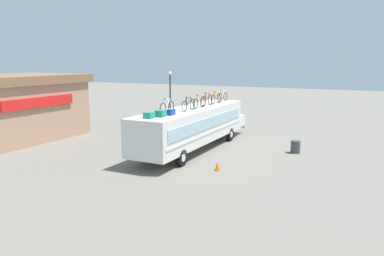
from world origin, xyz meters
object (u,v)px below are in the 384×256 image
object	(u,v)px
luggage_bag_1	(149,115)
trash_bin	(295,147)
rooftop_bicycle_1	(167,107)
rooftop_bicycle_2	(188,105)
traffic_cone	(218,166)
street_lamp	(170,93)
rooftop_bicycle_5	(216,98)
rooftop_bicycle_3	(199,102)
bus	(194,125)
luggage_bag_3	(171,112)
luggage_bag_2	(161,114)
rooftop_bicycle_4	(207,100)
rooftop_bicycle_6	(223,97)

from	to	relation	value
luggage_bag_1	trash_bin	world-z (taller)	luggage_bag_1
rooftop_bicycle_1	rooftop_bicycle_2	distance (m)	1.60
traffic_cone	rooftop_bicycle_1	bearing A→B (deg)	76.16
traffic_cone	street_lamp	size ratio (longest dim) A/B	0.10
traffic_cone	rooftop_bicycle_5	bearing A→B (deg)	23.87
rooftop_bicycle_1	rooftop_bicycle_3	bearing A→B (deg)	-13.60
bus	luggage_bag_3	size ratio (longest dim) A/B	24.22
rooftop_bicycle_2	traffic_cone	distance (m)	4.78
luggage_bag_1	rooftop_bicycle_5	world-z (taller)	rooftop_bicycle_5
street_lamp	luggage_bag_2	bearing A→B (deg)	-152.56
rooftop_bicycle_2	rooftop_bicycle_3	xyz separation A→B (m)	(1.43, -0.03, -0.00)
rooftop_bicycle_5	trash_bin	distance (m)	6.55
rooftop_bicycle_1	trash_bin	distance (m)	8.68
luggage_bag_3	rooftop_bicycle_1	bearing A→B (deg)	42.98
rooftop_bicycle_4	rooftop_bicycle_5	xyz separation A→B (m)	(1.47, -0.03, -0.02)
luggage_bag_1	street_lamp	bearing A→B (deg)	24.97
rooftop_bicycle_4	rooftop_bicycle_6	size ratio (longest dim) A/B	1.05
luggage_bag_3	rooftop_bicycle_2	distance (m)	2.14
luggage_bag_2	trash_bin	size ratio (longest dim) A/B	0.63
luggage_bag_3	rooftop_bicycle_2	world-z (taller)	rooftop_bicycle_2
trash_bin	rooftop_bicycle_5	bearing A→B (deg)	82.30
rooftop_bicycle_1	rooftop_bicycle_3	distance (m)	2.97
luggage_bag_2	rooftop_bicycle_2	xyz separation A→B (m)	(2.95, -0.21, 0.19)
rooftop_bicycle_5	rooftop_bicycle_6	world-z (taller)	rooftop_bicycle_6
bus	trash_bin	distance (m)	6.69
traffic_cone	rooftop_bicycle_3	bearing A→B (deg)	37.67
luggage_bag_2	trash_bin	bearing A→B (deg)	-43.27
luggage_bag_3	street_lamp	xyz separation A→B (m)	(10.71, 6.15, 0.01)
luggage_bag_3	traffic_cone	distance (m)	4.05
luggage_bag_1	bus	bearing A→B (deg)	-1.53
rooftop_bicycle_2	rooftop_bicycle_4	distance (m)	2.84
luggage_bag_3	traffic_cone	world-z (taller)	luggage_bag_3
luggage_bag_2	trash_bin	xyz separation A→B (m)	(6.47, -6.09, -2.58)
luggage_bag_2	rooftop_bicycle_3	distance (m)	4.39
rooftop_bicycle_1	rooftop_bicycle_2	bearing A→B (deg)	-24.62
bus	traffic_cone	xyz separation A→B (m)	(-3.82, -3.30, -1.44)
bus	rooftop_bicycle_3	distance (m)	1.54
luggage_bag_2	trash_bin	distance (m)	9.25
trash_bin	street_lamp	size ratio (longest dim) A/B	0.16
luggage_bag_1	traffic_cone	bearing A→B (deg)	-69.03
luggage_bag_3	rooftop_bicycle_2	size ratio (longest dim) A/B	0.31
luggage_bag_1	rooftop_bicycle_3	world-z (taller)	rooftop_bicycle_3
trash_bin	traffic_cone	bearing A→B (deg)	153.42
rooftop_bicycle_3	street_lamp	distance (m)	9.49
rooftop_bicycle_4	traffic_cone	size ratio (longest dim) A/B	3.84
trash_bin	street_lamp	distance (m)	13.35
rooftop_bicycle_6	luggage_bag_1	bearing A→B (deg)	177.37
rooftop_bicycle_2	trash_bin	distance (m)	7.40
bus	street_lamp	world-z (taller)	street_lamp
rooftop_bicycle_2	street_lamp	bearing A→B (deg)	35.81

